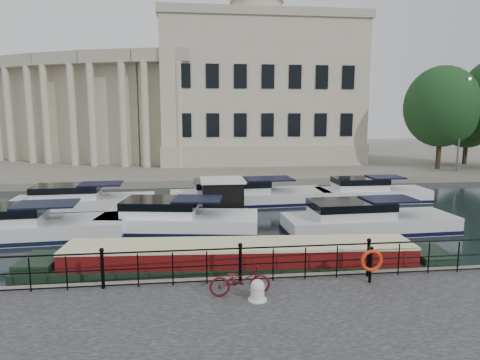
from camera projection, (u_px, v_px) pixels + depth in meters
name	position (u px, v px, depth m)	size (l,w,h in m)	color
ground_plane	(233.00, 272.00, 15.15)	(160.00, 160.00, 0.00)	black
far_bank	(201.00, 157.00, 53.38)	(120.00, 42.00, 0.55)	#6B665B
railing	(240.00, 261.00, 12.76)	(24.14, 0.14, 1.22)	black
civic_building	(192.00, 101.00, 48.02)	(53.55, 31.84, 16.85)	#ADA38C
bicycle	(240.00, 280.00, 11.85)	(0.59, 1.70, 0.90)	#4E0D0F
mooring_bollard	(258.00, 291.00, 11.55)	(0.52, 0.52, 0.59)	silver
life_ring_post	(371.00, 261.00, 12.65)	(0.68, 0.19, 1.10)	black
narrowboat	(240.00, 266.00, 14.70)	(14.89, 2.93, 1.54)	black
harbour_hut	(222.00, 200.00, 23.11)	(3.20, 2.67, 2.20)	#6B665B
cabin_cruisers	(210.00, 211.00, 23.18)	(27.29, 10.35, 1.99)	silver
trees	(476.00, 109.00, 39.35)	(12.08, 10.37, 10.19)	black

